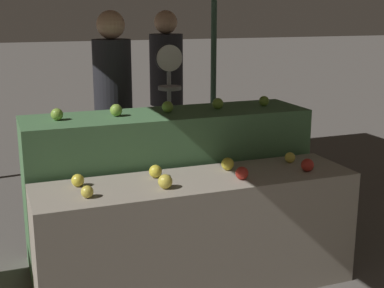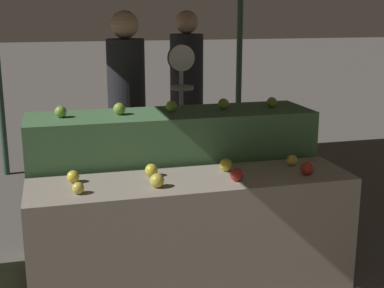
# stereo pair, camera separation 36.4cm
# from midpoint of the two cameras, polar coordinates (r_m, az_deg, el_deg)

# --- Properties ---
(display_counter_front) EXTENTS (2.07, 0.55, 0.77)m
(display_counter_front) POSITION_cam_midpoint_polar(r_m,az_deg,el_deg) (3.52, 3.12, -9.75)
(display_counter_front) COLOR gray
(display_counter_front) RESTS_ON ground_plane
(display_counter_back) EXTENTS (2.07, 0.55, 1.09)m
(display_counter_back) POSITION_cam_midpoint_polar(r_m,az_deg,el_deg) (4.00, 0.51, -4.31)
(display_counter_back) COLOR #4C7A4C
(display_counter_back) RESTS_ON ground_plane
(apple_front_0) EXTENTS (0.07, 0.07, 0.07)m
(apple_front_0) POSITION_cam_midpoint_polar(r_m,az_deg,el_deg) (3.13, -8.83, -4.72)
(apple_front_0) COLOR gold
(apple_front_0) RESTS_ON display_counter_front
(apple_front_1) EXTENTS (0.09, 0.09, 0.09)m
(apple_front_1) POSITION_cam_midpoint_polar(r_m,az_deg,el_deg) (3.20, -0.52, -3.97)
(apple_front_1) COLOR gold
(apple_front_1) RESTS_ON display_counter_front
(apple_front_2) EXTENTS (0.08, 0.08, 0.08)m
(apple_front_2) POSITION_cam_midpoint_polar(r_m,az_deg,el_deg) (3.35, 7.90, -3.30)
(apple_front_2) COLOR #AD281E
(apple_front_2) RESTS_ON display_counter_front
(apple_front_3) EXTENTS (0.09, 0.09, 0.09)m
(apple_front_3) POSITION_cam_midpoint_polar(r_m,az_deg,el_deg) (3.57, 15.06, -2.57)
(apple_front_3) COLOR #AD281E
(apple_front_3) RESTS_ON display_counter_front
(apple_front_4) EXTENTS (0.08, 0.08, 0.08)m
(apple_front_4) POSITION_cam_midpoint_polar(r_m,az_deg,el_deg) (3.34, -9.55, -3.50)
(apple_front_4) COLOR gold
(apple_front_4) RESTS_ON display_counter_front
(apple_front_5) EXTENTS (0.08, 0.08, 0.08)m
(apple_front_5) POSITION_cam_midpoint_polar(r_m,az_deg,el_deg) (3.41, -1.32, -2.86)
(apple_front_5) COLOR gold
(apple_front_5) RESTS_ON display_counter_front
(apple_front_6) EXTENTS (0.09, 0.09, 0.09)m
(apple_front_6) POSITION_cam_midpoint_polar(r_m,az_deg,el_deg) (3.55, 6.57, -2.27)
(apple_front_6) COLOR gold
(apple_front_6) RESTS_ON display_counter_front
(apple_front_7) EXTENTS (0.07, 0.07, 0.07)m
(apple_front_7) POSITION_cam_midpoint_polar(r_m,az_deg,el_deg) (3.76, 13.39, -1.73)
(apple_front_7) COLOR gold
(apple_front_7) RESTS_ON display_counter_front
(apple_back_0) EXTENTS (0.08, 0.08, 0.08)m
(apple_back_0) POSITION_cam_midpoint_polar(r_m,az_deg,el_deg) (3.73, -11.15, 3.37)
(apple_back_0) COLOR #84AD3D
(apple_back_0) RESTS_ON display_counter_back
(apple_back_1) EXTENTS (0.09, 0.09, 0.09)m
(apple_back_1) POSITION_cam_midpoint_polar(r_m,az_deg,el_deg) (3.77, -5.03, 3.74)
(apple_back_1) COLOR #84AD3D
(apple_back_1) RESTS_ON display_counter_back
(apple_back_2) EXTENTS (0.08, 0.08, 0.08)m
(apple_back_2) POSITION_cam_midpoint_polar(r_m,az_deg,el_deg) (3.86, 0.57, 4.01)
(apple_back_2) COLOR #7AA338
(apple_back_2) RESTS_ON display_counter_back
(apple_back_3) EXTENTS (0.08, 0.08, 0.08)m
(apple_back_3) POSITION_cam_midpoint_polar(r_m,az_deg,el_deg) (3.99, 6.00, 4.24)
(apple_back_3) COLOR #7AA338
(apple_back_3) RESTS_ON display_counter_back
(apple_back_4) EXTENTS (0.08, 0.08, 0.08)m
(apple_back_4) POSITION_cam_midpoint_polar(r_m,az_deg,el_deg) (4.13, 11.04, 4.37)
(apple_back_4) COLOR #7AA338
(apple_back_4) RESTS_ON display_counter_back
(produce_scale) EXTENTS (0.24, 0.20, 1.54)m
(produce_scale) POSITION_cam_midpoint_polar(r_m,az_deg,el_deg) (4.59, 1.15, 5.16)
(produce_scale) COLOR #99999E
(produce_scale) RESTS_ON ground_plane
(person_vendor_at_scale) EXTENTS (0.42, 0.42, 1.81)m
(person_vendor_at_scale) POSITION_cam_midpoint_polar(r_m,az_deg,el_deg) (4.67, -4.78, 4.89)
(person_vendor_at_scale) COLOR #2D2D38
(person_vendor_at_scale) RESTS_ON ground_plane
(person_customer_left) EXTENTS (0.41, 0.41, 1.81)m
(person_customer_left) POSITION_cam_midpoint_polar(r_m,az_deg,el_deg) (5.64, 1.28, 6.42)
(person_customer_left) COLOR #2D2D38
(person_customer_left) RESTS_ON ground_plane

